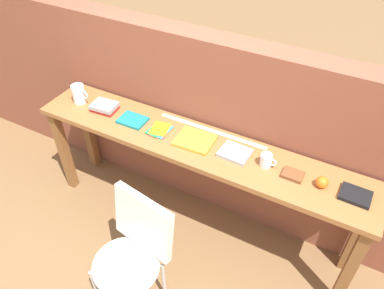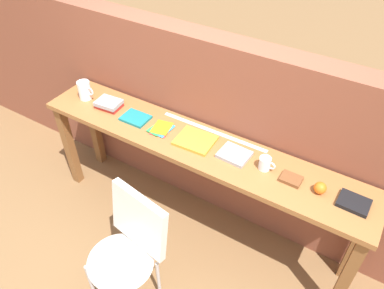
{
  "view_description": "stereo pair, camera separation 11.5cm",
  "coord_description": "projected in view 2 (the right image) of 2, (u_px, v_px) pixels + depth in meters",
  "views": [
    {
      "loc": [
        0.91,
        -1.44,
        2.58
      ],
      "look_at": [
        0.0,
        0.25,
        0.9
      ],
      "focal_mm": 35.0,
      "sensor_mm": 36.0,
      "label": 1
    },
    {
      "loc": [
        1.01,
        -1.39,
        2.58
      ],
      "look_at": [
        0.0,
        0.25,
        0.9
      ],
      "focal_mm": 35.0,
      "sensor_mm": 36.0,
      "label": 2
    }
  ],
  "objects": [
    {
      "name": "chair_white_moulded",
      "position": [
        127.0,
        248.0,
        2.37
      ],
      "size": [
        0.51,
        0.52,
        0.89
      ],
      "color": "silver",
      "rests_on": "ground"
    },
    {
      "name": "sideboard",
      "position": [
        196.0,
        157.0,
        2.69
      ],
      "size": [
        2.5,
        0.44,
        0.88
      ],
      "color": "#996033",
      "rests_on": "ground"
    },
    {
      "name": "brick_wall_back",
      "position": [
        218.0,
        130.0,
        2.89
      ],
      "size": [
        6.0,
        0.2,
        1.52
      ],
      "primitive_type": "cube",
      "color": "brown",
      "rests_on": "ground"
    },
    {
      "name": "book_stack_leftmost",
      "position": [
        109.0,
        104.0,
        2.89
      ],
      "size": [
        0.2,
        0.16,
        0.06
      ],
      "color": "red",
      "rests_on": "sideboard"
    },
    {
      "name": "book_repair_rightmost",
      "position": [
        354.0,
        203.0,
        2.17
      ],
      "size": [
        0.18,
        0.15,
        0.03
      ],
      "primitive_type": "cube",
      "rotation": [
        0.0,
        0.0,
        -0.03
      ],
      "color": "black",
      "rests_on": "sideboard"
    },
    {
      "name": "leather_journal_brown",
      "position": [
        291.0,
        179.0,
        2.32
      ],
      "size": [
        0.13,
        0.1,
        0.02
      ],
      "primitive_type": "cube",
      "rotation": [
        0.0,
        0.0,
        -0.01
      ],
      "color": "brown",
      "rests_on": "sideboard"
    },
    {
      "name": "sports_ball_small",
      "position": [
        320.0,
        188.0,
        2.23
      ],
      "size": [
        0.08,
        0.08,
        0.08
      ],
      "primitive_type": "sphere",
      "color": "orange",
      "rests_on": "sideboard"
    },
    {
      "name": "book_open_centre",
      "position": [
        195.0,
        140.0,
        2.6
      ],
      "size": [
        0.27,
        0.23,
        0.02
      ],
      "primitive_type": "cube",
      "rotation": [
        0.0,
        0.0,
        0.05
      ],
      "color": "gold",
      "rests_on": "sideboard"
    },
    {
      "name": "pamphlet_pile_colourful",
      "position": [
        161.0,
        129.0,
        2.7
      ],
      "size": [
        0.15,
        0.19,
        0.01
      ],
      "color": "purple",
      "rests_on": "sideboard"
    },
    {
      "name": "mug",
      "position": [
        265.0,
        163.0,
        2.37
      ],
      "size": [
        0.11,
        0.08,
        0.09
      ],
      "color": "white",
      "rests_on": "sideboard"
    },
    {
      "name": "ground_plane",
      "position": [
        176.0,
        247.0,
        2.98
      ],
      "size": [
        40.0,
        40.0,
        0.0
      ],
      "primitive_type": "plane",
      "color": "brown"
    },
    {
      "name": "ruler_metal_back_edge",
      "position": [
        213.0,
        131.0,
        2.68
      ],
      "size": [
        0.83,
        0.03,
        0.0
      ],
      "primitive_type": "cube",
      "color": "silver",
      "rests_on": "sideboard"
    },
    {
      "name": "book_grey_hardcover",
      "position": [
        234.0,
        155.0,
        2.48
      ],
      "size": [
        0.21,
        0.18,
        0.02
      ],
      "primitive_type": "cube",
      "rotation": [
        0.0,
        0.0,
        -0.05
      ],
      "color": "#9E9EA3",
      "rests_on": "sideboard"
    },
    {
      "name": "pitcher_white",
      "position": [
        85.0,
        90.0,
        2.96
      ],
      "size": [
        0.14,
        0.1,
        0.18
      ],
      "color": "white",
      "rests_on": "sideboard"
    },
    {
      "name": "magazine_cycling",
      "position": [
        135.0,
        118.0,
        2.79
      ],
      "size": [
        0.2,
        0.16,
        0.02
      ],
      "primitive_type": "cube",
      "rotation": [
        0.0,
        0.0,
        0.01
      ],
      "color": "#19757A",
      "rests_on": "sideboard"
    }
  ]
}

